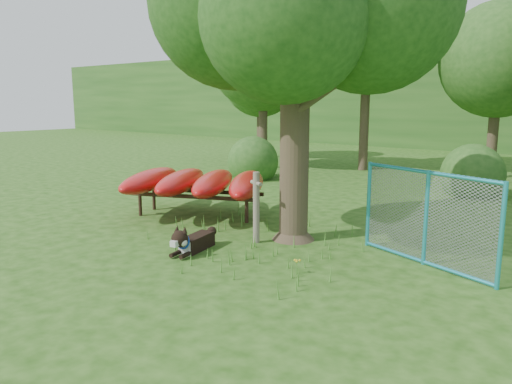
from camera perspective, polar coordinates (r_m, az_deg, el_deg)
The scene contains 12 objects.
ground at distance 9.02m, azimuth -5.82°, elevation -7.20°, with size 80.00×80.00×0.00m, color #1C450D.
wooden_post at distance 9.58m, azimuth 0.03°, elevation -1.56°, with size 0.37×0.22×1.38m.
kayak_rack at distance 11.90m, azimuth -6.74°, elevation 1.11°, with size 4.42×3.98×1.06m.
husky_dog at distance 9.15m, azimuth -7.41°, elevation -5.64°, with size 0.52×1.29×0.57m.
fence_section at distance 8.74m, azimuth 18.85°, elevation -2.83°, with size 2.60×0.98×2.67m.
wildflower_clump at distance 8.01m, azimuth 4.69°, elevation -7.96°, with size 0.11×0.11×0.25m.
bg_tree_a at distance 20.50m, azimuth 0.83°, elevation 15.31°, with size 4.40×4.40×6.70m.
bg_tree_b at distance 20.45m, azimuth 12.70°, elevation 18.26°, with size 5.20×5.20×8.22m.
bg_tree_c at distance 19.69m, azimuth 26.03°, elevation 13.40°, with size 4.00×4.00×6.12m.
bg_tree_f at distance 24.35m, azimuth 0.52°, elevation 12.75°, with size 3.60×3.60×5.55m.
shrub_left at distance 17.74m, azimuth -0.35°, elevation 1.56°, with size 1.80×1.80×1.80m, color #244F19.
shrub_mid at distance 15.87m, azimuth 23.34°, elevation -0.34°, with size 1.80×1.80×1.80m, color #244F19.
Camera 1 is at (6.06, -6.10, 2.71)m, focal length 35.00 mm.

